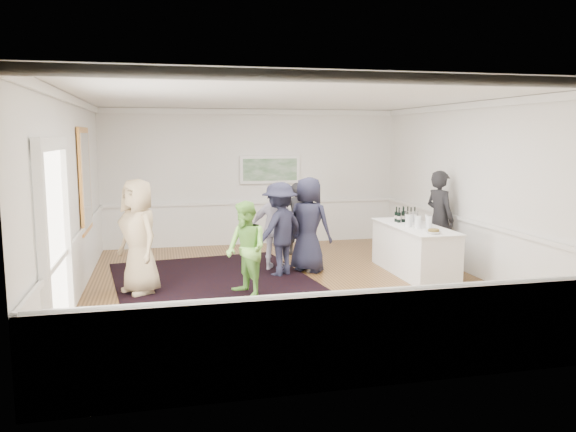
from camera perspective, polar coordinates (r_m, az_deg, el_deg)
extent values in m
plane|color=brown|center=(9.76, 0.38, -7.16)|extent=(8.00, 8.00, 0.00)
cube|color=white|center=(9.43, 0.40, 11.94)|extent=(7.00, 8.00, 0.02)
cube|color=white|center=(9.31, -21.08, 1.58)|extent=(0.02, 8.00, 3.20)
cube|color=white|center=(10.82, 18.77, 2.54)|extent=(0.02, 8.00, 3.20)
cube|color=white|center=(13.37, -3.57, 3.95)|extent=(7.00, 0.02, 3.20)
cube|color=white|center=(5.68, 9.74, -1.86)|extent=(7.00, 0.02, 3.20)
cube|color=#F6A448|center=(10.57, -19.92, 3.45)|extent=(0.04, 1.25, 1.85)
cube|color=white|center=(10.56, -19.79, 3.46)|extent=(0.01, 1.05, 1.65)
cube|color=white|center=(6.70, -23.53, -4.39)|extent=(0.10, 0.14, 2.40)
cube|color=white|center=(8.29, -21.49, -1.98)|extent=(0.10, 0.14, 2.40)
cube|color=white|center=(7.37, -22.95, 6.76)|extent=(0.10, 1.78, 0.16)
cube|color=white|center=(7.50, -22.67, -3.06)|extent=(0.02, 1.50, 2.40)
cube|color=white|center=(13.38, -1.85, 4.74)|extent=(1.44, 0.05, 0.66)
cube|color=#246126|center=(13.35, -1.82, 4.73)|extent=(1.30, 0.01, 0.52)
cube|color=black|center=(9.97, -7.25, -6.82)|extent=(3.91, 4.82, 0.02)
cube|color=white|center=(10.81, 12.68, -3.40)|extent=(0.80, 2.19, 0.90)
cube|color=white|center=(10.73, 12.75, -1.02)|extent=(0.86, 2.25, 0.02)
imported|color=black|center=(11.47, 15.15, -0.27)|extent=(0.62, 0.79, 1.91)
imported|color=tan|center=(9.46, -14.92, -2.04)|extent=(1.00, 1.10, 1.89)
imported|color=#7AC44E|center=(9.03, -4.28, -3.38)|extent=(0.83, 0.92, 1.55)
imported|color=#BAB4C9|center=(10.76, -1.26, -1.23)|extent=(1.04, 0.76, 1.64)
imported|color=#1C1D2F|center=(10.34, -0.83, -1.35)|extent=(1.29, 1.16, 1.74)
imported|color=black|center=(12.23, 0.81, -0.26)|extent=(0.64, 0.48, 1.57)
imported|color=#1C1D2F|center=(10.65, 2.09, -0.88)|extent=(1.05, 1.02, 1.81)
cylinder|color=#88B440|center=(10.44, 13.06, -0.56)|extent=(0.12, 0.12, 0.24)
cylinder|color=#DE4169|center=(10.49, 14.11, -0.55)|extent=(0.12, 0.12, 0.24)
cylinder|color=#68C345|center=(10.56, 12.13, -0.44)|extent=(0.12, 0.12, 0.24)
cylinder|color=silver|center=(10.93, 12.45, -0.19)|extent=(0.26, 0.26, 0.25)
imported|color=white|center=(9.93, 14.57, -1.58)|extent=(0.24, 0.24, 0.06)
cylinder|color=olive|center=(9.93, 14.57, -1.44)|extent=(0.19, 0.19, 0.04)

